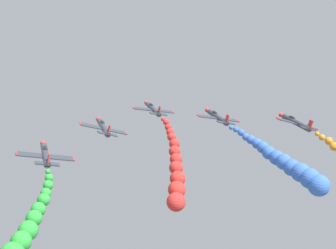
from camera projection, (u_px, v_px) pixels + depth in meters
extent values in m
cylinder|color=#333842|center=(153.00, 109.00, 101.50)|extent=(1.29, 9.00, 1.29)
cone|color=red|center=(147.00, 103.00, 106.10)|extent=(1.23, 1.20, 1.23)
cube|color=#333842|center=(154.00, 110.00, 101.17)|extent=(9.06, 1.90, 1.98)
cylinder|color=red|center=(134.00, 108.00, 99.54)|extent=(0.42, 1.40, 0.42)
cylinder|color=red|center=(173.00, 112.00, 102.79)|extent=(0.42, 1.40, 0.42)
cube|color=#333842|center=(158.00, 114.00, 97.89)|extent=(3.76, 1.20, 0.92)
cube|color=red|center=(159.00, 110.00, 97.57)|extent=(0.45, 1.10, 1.60)
ellipsoid|color=black|center=(151.00, 105.00, 103.00)|extent=(0.92, 2.20, 0.84)
sphere|color=red|center=(163.00, 119.00, 95.05)|extent=(0.82, 0.82, 0.82)
sphere|color=red|center=(166.00, 122.00, 93.03)|extent=(1.25, 1.25, 1.25)
sphere|color=red|center=(168.00, 127.00, 91.08)|extent=(1.39, 1.39, 1.39)
sphere|color=red|center=(170.00, 132.00, 89.08)|extent=(1.59, 1.59, 1.59)
sphere|color=red|center=(172.00, 137.00, 87.00)|extent=(1.71, 1.71, 1.71)
sphere|color=red|center=(174.00, 144.00, 85.14)|extent=(2.06, 2.06, 2.06)
sphere|color=red|center=(175.00, 151.00, 83.10)|extent=(2.16, 2.16, 2.16)
sphere|color=red|center=(176.00, 159.00, 81.17)|extent=(2.29, 2.29, 2.29)
sphere|color=red|center=(176.00, 168.00, 79.14)|extent=(2.48, 2.48, 2.48)
sphere|color=red|center=(178.00, 179.00, 77.32)|extent=(2.74, 2.74, 2.74)
sphere|color=red|center=(177.00, 190.00, 75.33)|extent=(3.00, 3.00, 3.00)
sphere|color=red|center=(176.00, 202.00, 73.39)|extent=(3.17, 3.17, 3.17)
cylinder|color=#333842|center=(103.00, 128.00, 88.06)|extent=(1.39, 9.00, 1.39)
cone|color=red|center=(99.00, 120.00, 92.66)|extent=(1.32, 1.20, 1.32)
cube|color=#333842|center=(104.00, 129.00, 87.72)|extent=(8.80, 1.90, 3.04)
cylinder|color=red|center=(81.00, 124.00, 85.97)|extent=(0.45, 1.40, 0.45)
cylinder|color=red|center=(126.00, 133.00, 89.47)|extent=(0.45, 1.40, 0.45)
cube|color=#333842|center=(107.00, 134.00, 84.45)|extent=(3.67, 1.20, 1.36)
cube|color=red|center=(109.00, 129.00, 84.17)|extent=(0.63, 1.10, 1.56)
ellipsoid|color=black|center=(102.00, 122.00, 89.58)|extent=(0.98, 2.20, 0.91)
cylinder|color=#333842|center=(218.00, 117.00, 95.16)|extent=(1.32, 9.00, 1.32)
cone|color=red|center=(208.00, 111.00, 99.76)|extent=(1.25, 1.20, 1.25)
cube|color=#333842|center=(218.00, 118.00, 94.83)|extent=(9.01, 1.90, 2.21)
cylinder|color=red|center=(199.00, 116.00, 93.17)|extent=(0.43, 1.40, 0.43)
cylinder|color=red|center=(237.00, 121.00, 96.48)|extent=(0.43, 1.40, 0.43)
cube|color=#333842|center=(226.00, 123.00, 91.55)|extent=(3.75, 1.20, 1.02)
cube|color=red|center=(227.00, 119.00, 91.23)|extent=(0.49, 1.10, 1.59)
ellipsoid|color=black|center=(215.00, 113.00, 96.66)|extent=(0.94, 2.20, 0.86)
sphere|color=blue|center=(231.00, 128.00, 89.14)|extent=(0.93, 0.93, 0.93)
sphere|color=blue|center=(236.00, 129.00, 87.62)|extent=(1.12, 1.12, 1.12)
sphere|color=blue|center=(241.00, 132.00, 86.19)|extent=(1.36, 1.36, 1.36)
sphere|color=blue|center=(246.00, 137.00, 84.82)|extent=(1.42, 1.42, 1.42)
sphere|color=blue|center=(251.00, 140.00, 83.32)|extent=(1.69, 1.69, 1.69)
sphere|color=blue|center=(257.00, 144.00, 81.95)|extent=(1.93, 1.93, 1.93)
sphere|color=blue|center=(263.00, 147.00, 80.52)|extent=(2.17, 2.17, 2.17)
sphere|color=blue|center=(269.00, 153.00, 79.22)|extent=(2.41, 2.41, 2.41)
sphere|color=blue|center=(277.00, 158.00, 77.96)|extent=(2.60, 2.60, 2.60)
sphere|color=blue|center=(284.00, 162.00, 76.58)|extent=(2.74, 2.74, 2.74)
sphere|color=blue|center=(292.00, 168.00, 75.34)|extent=(2.88, 2.88, 2.88)
sphere|color=blue|center=(301.00, 172.00, 74.06)|extent=(3.19, 3.19, 3.19)
sphere|color=blue|center=(310.00, 178.00, 72.85)|extent=(3.35, 3.35, 3.35)
sphere|color=blue|center=(319.00, 185.00, 71.66)|extent=(3.55, 3.55, 3.55)
cylinder|color=#333842|center=(45.00, 155.00, 74.35)|extent=(1.33, 9.00, 1.33)
cone|color=red|center=(43.00, 144.00, 78.95)|extent=(1.26, 1.20, 1.26)
cube|color=#333842|center=(45.00, 156.00, 74.02)|extent=(8.99, 1.90, 2.32)
cylinder|color=red|center=(16.00, 153.00, 72.35)|extent=(0.43, 1.40, 0.43)
cylinder|color=red|center=(73.00, 159.00, 75.68)|extent=(0.43, 1.40, 0.43)
cube|color=#333842|center=(47.00, 164.00, 70.74)|extent=(3.74, 1.20, 1.06)
cube|color=red|center=(48.00, 159.00, 70.43)|extent=(0.51, 1.10, 1.59)
ellipsoid|color=black|center=(45.00, 148.00, 75.86)|extent=(0.94, 2.20, 0.87)
sphere|color=green|center=(48.00, 172.00, 67.84)|extent=(0.84, 0.84, 0.84)
sphere|color=green|center=(49.00, 178.00, 65.92)|extent=(1.22, 1.22, 1.22)
sphere|color=green|center=(48.00, 185.00, 63.92)|extent=(1.46, 1.46, 1.46)
sphere|color=green|center=(46.00, 193.00, 61.87)|extent=(1.49, 1.49, 1.49)
sphere|color=green|center=(44.00, 200.00, 59.76)|extent=(1.74, 1.74, 1.74)
sphere|color=green|center=(38.00, 209.00, 57.62)|extent=(1.92, 1.92, 1.92)
sphere|color=green|center=(34.00, 218.00, 55.48)|extent=(2.05, 2.05, 2.05)
sphere|color=green|center=(28.00, 231.00, 53.40)|extent=(2.42, 2.42, 2.42)
sphere|color=green|center=(21.00, 241.00, 51.20)|extent=(2.45, 2.45, 2.45)
cylinder|color=#333842|center=(296.00, 123.00, 90.00)|extent=(1.39, 9.00, 1.39)
cone|color=red|center=(282.00, 115.00, 94.59)|extent=(1.32, 1.20, 1.32)
cube|color=#333842|center=(297.00, 124.00, 89.66)|extent=(8.78, 1.90, 3.09)
cylinder|color=red|center=(278.00, 119.00, 87.90)|extent=(0.46, 1.40, 0.46)
cylinder|color=red|center=(315.00, 128.00, 91.42)|extent=(0.46, 1.40, 0.46)
cube|color=#333842|center=(308.00, 129.00, 86.38)|extent=(3.66, 1.20, 1.38)
cube|color=red|center=(310.00, 124.00, 86.10)|extent=(0.64, 1.10, 1.56)
ellipsoid|color=black|center=(292.00, 118.00, 91.52)|extent=(0.98, 2.20, 0.92)
sphere|color=orange|center=(317.00, 134.00, 84.05)|extent=(0.89, 0.89, 0.89)
sphere|color=orange|center=(322.00, 137.00, 82.52)|extent=(1.14, 1.14, 1.14)
sphere|color=orange|center=(329.00, 141.00, 81.12)|extent=(1.43, 1.43, 1.43)
sphere|color=orange|center=(334.00, 147.00, 79.70)|extent=(1.50, 1.50, 1.50)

